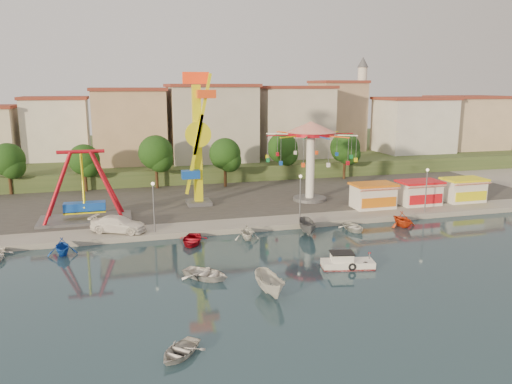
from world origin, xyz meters
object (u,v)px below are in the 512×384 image
object	(u,v)px
pirate_ship_ride	(83,187)
cabin_motorboat	(346,263)
kamikaze_tower	(199,142)
wave_swinger	(311,143)
van	(118,224)
skiff	(270,284)
rowboat_a	(206,274)

from	to	relation	value
pirate_ship_ride	cabin_motorboat	distance (m)	30.44
kamikaze_tower	wave_swinger	xyz separation A→B (m)	(14.43, -1.28, -0.40)
pirate_ship_ride	wave_swinger	size ratio (longest dim) A/B	0.86
pirate_ship_ride	kamikaze_tower	xyz separation A→B (m)	(13.64, 4.09, 4.20)
kamikaze_tower	wave_swinger	world-z (taller)	kamikaze_tower
pirate_ship_ride	van	size ratio (longest dim) A/B	1.74
kamikaze_tower	van	xyz separation A→B (m)	(-10.06, -9.73, -7.17)
wave_swinger	van	bearing A→B (deg)	-160.95
cabin_motorboat	skiff	distance (m)	8.83
pirate_ship_ride	cabin_motorboat	bearing A→B (deg)	-41.74
wave_swinger	skiff	distance (m)	30.71
cabin_motorboat	skiff	xyz separation A→B (m)	(-8.03, -3.63, 0.41)
cabin_motorboat	rowboat_a	bearing A→B (deg)	-172.37
rowboat_a	skiff	world-z (taller)	skiff
skiff	cabin_motorboat	bearing A→B (deg)	20.75
pirate_ship_ride	kamikaze_tower	bearing A→B (deg)	16.68
rowboat_a	van	xyz separation A→B (m)	(-6.79, 13.63, 1.01)
cabin_motorboat	rowboat_a	world-z (taller)	cabin_motorboat
pirate_ship_ride	cabin_motorboat	world-z (taller)	pirate_ship_ride
rowboat_a	cabin_motorboat	bearing A→B (deg)	-49.07
kamikaze_tower	skiff	distance (m)	28.89
wave_swinger	cabin_motorboat	bearing A→B (deg)	-103.63
van	wave_swinger	bearing A→B (deg)	-46.13
rowboat_a	skiff	xyz separation A→B (m)	(4.11, -4.45, 0.40)
wave_swinger	pirate_ship_ride	bearing A→B (deg)	-174.28
kamikaze_tower	cabin_motorboat	size ratio (longest dim) A/B	3.50
skiff	van	distance (m)	21.12
pirate_ship_ride	wave_swinger	xyz separation A→B (m)	(28.07, 2.81, 3.80)
pirate_ship_ride	kamikaze_tower	world-z (taller)	kamikaze_tower
van	rowboat_a	bearing A→B (deg)	-128.70
cabin_motorboat	wave_swinger	bearing A→B (deg)	87.85
cabin_motorboat	rowboat_a	xyz separation A→B (m)	(-12.14, 0.82, 0.01)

